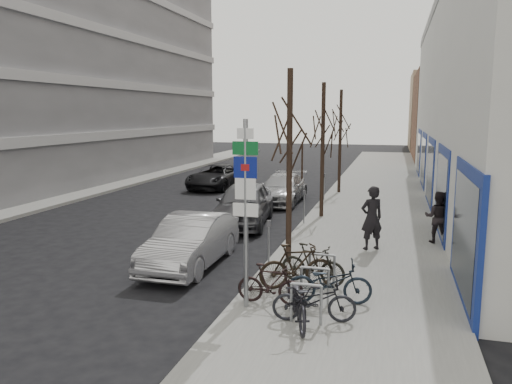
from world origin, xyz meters
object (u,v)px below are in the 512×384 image
Objects in this scene: tree_near at (290,121)px; tree_mid at (323,118)px; meter_back at (324,184)px; parked_car_mid at (244,204)px; meter_front at (269,238)px; bike_near_left at (299,297)px; bike_far_inner at (297,266)px; parked_car_front at (191,241)px; pedestrian_near at (372,218)px; highway_sign_pole at (246,202)px; bike_near_right at (271,284)px; meter_mid at (304,204)px; bike_far_curb at (314,297)px; tree_far at (341,117)px; pedestrian_far at (438,217)px; parked_car_back at (282,189)px; bike_mid_inner at (313,264)px; bike_rack at (315,281)px; lane_car at (217,177)px; bike_mid_curb at (330,279)px.

tree_mid is at bearing 90.00° from tree_near.
tree_mid is 4.33× the size of meter_back.
parked_car_mid is at bearing -112.70° from meter_back.
meter_front is 0.70× the size of bike_near_left.
parked_car_front reaches higher than bike_far_inner.
tree_near is 2.79× the size of pedestrian_near.
highway_sign_pole reaches higher than bike_far_inner.
parked_car_front reaches higher than bike_near_right.
meter_mid is 1.00× the size of meter_back.
bike_far_curb is at bearing -38.95° from parked_car_front.
highway_sign_pole reaches higher than parked_car_front.
highway_sign_pole is 0.76× the size of tree_far.
bike_near_right is 0.90× the size of pedestrian_far.
tree_mid and tree_far have the same top height.
meter_back is 0.27× the size of parked_car_back.
parked_car_back is (-2.41, 3.44, -3.42)m from tree_mid.
bike_far_curb is at bearing -158.09° from bike_mid_inner.
parked_car_front is at bearing 43.18° from bike_far_inner.
tree_mid is (-1.20, 9.40, 3.44)m from bike_rack.
bike_rack is 6.93m from pedestrian_far.
parked_car_front is at bearing 119.01° from bike_near_left.
tree_near and tree_far have the same top height.
lane_car reaches higher than bike_near_right.
parked_car_front is at bearing -175.48° from meter_front.
lane_car is at bearing 117.64° from tree_near.
tree_mid is at bearing 97.28° from bike_rack.
meter_mid is 0.75× the size of pedestrian_far.
pedestrian_near is at bearing -72.85° from meter_back.
highway_sign_pole is at bearing 66.17° from bike_far_curb.
bike_near_right is (-0.93, -0.31, -0.05)m from bike_rack.
tree_mid is at bearing -95.45° from pedestrian_near.
bike_far_curb is at bearing 77.86° from pedestrian_far.
parked_car_back is at bearing -91.22° from pedestrian_near.
tree_mid reaches higher than highway_sign_pole.
parked_car_back reaches higher than bike_near_right.
parked_car_front reaches higher than bike_rack.
pedestrian_near is at bearing -49.10° from meter_mid.
tree_near is at bearing -90.00° from tree_mid.
parked_car_front is at bearing 39.76° from pedestrian_far.
highway_sign_pole is 6.11m from pedestrian_near.
meter_mid is (-0.25, 8.51, -1.54)m from highway_sign_pole.
bike_mid_curb is 8.84m from parked_car_mid.
bike_far_curb is (1.34, -10.37, -3.44)m from tree_mid.
bike_near_left is 2.05m from bike_far_inner.
bike_far_inner is at bearing 38.64° from bike_mid_curb.
lane_car is (-6.87, 17.01, -1.78)m from highway_sign_pole.
parked_car_back is at bearing 4.54° from bike_far_curb.
parked_car_front is at bearing 52.45° from bike_mid_curb.
tree_mid reaches higher than pedestrian_near.
bike_far_inner is 17.37m from lane_car.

